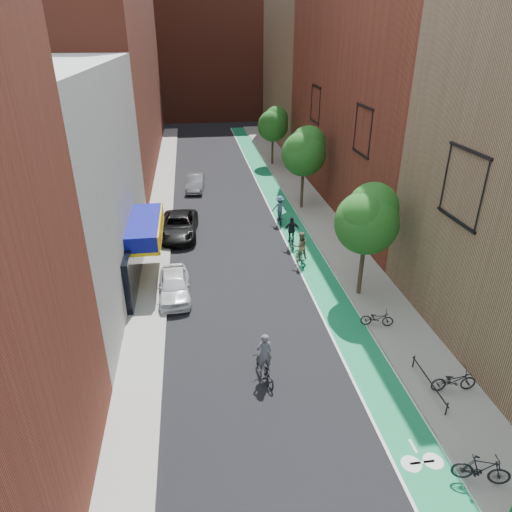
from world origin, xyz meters
name	(u,v)px	position (x,y,z in m)	size (l,w,h in m)	color
ground	(302,452)	(0.00, 0.00, 0.00)	(160.00, 160.00, 0.00)	black
bike_lane	(278,202)	(4.00, 26.00, 0.01)	(2.00, 68.00, 0.01)	#167D4B
sidewalk_left	(161,206)	(-6.00, 26.00, 0.07)	(2.00, 68.00, 0.15)	gray
sidewalk_right	(306,200)	(6.50, 26.00, 0.07)	(3.00, 68.00, 0.15)	gray
building_left_white	(47,183)	(-11.00, 14.00, 6.00)	(8.00, 20.00, 12.00)	silver
building_left_far_red	(109,56)	(-11.00, 42.00, 11.00)	(8.00, 36.00, 22.00)	maroon
building_right_mid_red	(381,64)	(12.00, 26.00, 11.00)	(8.00, 28.00, 22.00)	maroon
building_right_far_tan	(307,69)	(12.00, 50.00, 9.00)	(8.00, 20.00, 18.00)	#8C6B4C
building_far_closure	(204,53)	(0.00, 72.00, 10.00)	(30.00, 14.00, 20.00)	maroon
tree_near	(368,218)	(5.65, 10.02, 4.66)	(3.40, 3.36, 6.42)	#332619
tree_mid	(304,150)	(5.65, 24.02, 4.89)	(3.55, 3.53, 6.74)	#332619
tree_far	(273,123)	(5.65, 38.02, 4.50)	(3.30, 3.25, 6.21)	#332619
parked_car_white	(174,285)	(-4.60, 11.30, 0.72)	(1.70, 4.22, 1.44)	silver
parked_car_black	(179,226)	(-4.41, 19.82, 0.77)	(2.54, 5.51, 1.53)	black
parked_car_silver	(195,183)	(-3.00, 30.28, 0.70)	(1.49, 4.27, 1.41)	gray
cyclist_lead	(264,364)	(-0.72, 3.97, 0.75)	(1.06, 1.97, 2.24)	black
cyclist_lane_near	(300,250)	(3.20, 14.16, 0.98)	(0.98, 1.60, 2.19)	black
cyclist_lane_mid	(292,235)	(3.20, 16.74, 0.89)	(1.08, 1.54, 2.17)	black
cyclist_lane_far	(280,211)	(3.20, 21.11, 0.99)	(1.22, 1.74, 2.19)	black
parked_bike_near	(454,380)	(6.74, 2.04, 0.64)	(0.66, 1.88, 0.99)	black
parked_bike_mid	(482,469)	(5.40, -2.03, 0.70)	(0.52, 1.83, 1.10)	black
parked_bike_far	(377,318)	(5.40, 6.84, 0.57)	(0.56, 1.61, 0.84)	black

